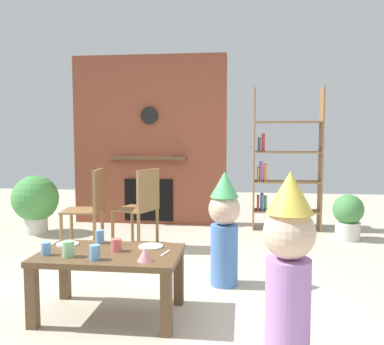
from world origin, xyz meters
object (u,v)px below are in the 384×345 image
object	(u,v)px
coffee_table	(110,263)
paper_cup_near_right	(116,245)
dining_chair_left	(90,204)
paper_cup_center	(46,249)
paper_cup_far_left	(95,252)
child_with_cone_hat	(289,260)
paper_cup_far_right	(100,237)
bookshelf	(282,166)
dining_chair_middle	(142,203)
child_in_pink	(224,226)
paper_plate_front	(68,244)
paper_plate_rear	(151,246)
birthday_cake_slice	(145,255)
potted_plant_short	(35,200)
paper_cup_near_left	(68,249)
potted_plant_tall	(348,215)

from	to	relation	value
coffee_table	paper_cup_near_right	bearing A→B (deg)	36.54
coffee_table	dining_chair_left	xyz separation A→B (m)	(-0.76, 1.64, 0.13)
coffee_table	paper_cup_center	bearing A→B (deg)	-163.53
paper_cup_far_left	child_with_cone_hat	bearing A→B (deg)	-10.59
paper_cup_center	paper_cup_far_right	size ratio (longest dim) A/B	0.88
bookshelf	dining_chair_middle	size ratio (longest dim) A/B	2.11
dining_chair_left	paper_cup_near_right	bearing A→B (deg)	110.37
dining_chair_middle	dining_chair_left	bearing A→B (deg)	34.80
paper_cup_near_right	child_in_pink	bearing A→B (deg)	42.79
dining_chair_middle	paper_cup_center	bearing A→B (deg)	105.93
paper_cup_near_right	dining_chair_left	world-z (taller)	dining_chair_left
bookshelf	paper_plate_front	world-z (taller)	bookshelf
paper_cup_far_right	dining_chair_left	xyz separation A→B (m)	(-0.60, 1.41, 0.00)
paper_plate_rear	dining_chair_middle	world-z (taller)	dining_chair_middle
paper_cup_far_right	paper_plate_rear	size ratio (longest dim) A/B	0.55
paper_cup_center	paper_cup_far_left	size ratio (longest dim) A/B	0.88
birthday_cake_slice	potted_plant_short	bearing A→B (deg)	129.47
potted_plant_short	paper_cup_near_right	bearing A→B (deg)	-51.83
paper_cup_near_right	child_with_cone_hat	world-z (taller)	child_with_cone_hat
paper_plate_rear	paper_cup_near_right	bearing A→B (deg)	-149.32
child_in_pink	paper_cup_near_left	bearing A→B (deg)	-2.44
paper_cup_near_left	child_with_cone_hat	bearing A→B (deg)	-10.81
paper_cup_far_right	bookshelf	bearing A→B (deg)	59.41
potted_plant_tall	potted_plant_short	world-z (taller)	potted_plant_short
paper_cup_center	paper_plate_rear	size ratio (longest dim) A/B	0.49
paper_cup_center	birthday_cake_slice	xyz separation A→B (m)	(0.71, -0.06, -0.00)
child_with_cone_hat	paper_cup_near_left	bearing A→B (deg)	8.52
paper_cup_center	paper_cup_far_right	distance (m)	0.44
bookshelf	coffee_table	world-z (taller)	bookshelf
paper_cup_near_left	paper_cup_far_left	xyz separation A→B (m)	(0.20, -0.04, -0.00)
paper_cup_near_right	potted_plant_tall	distance (m)	3.25
paper_cup_center	potted_plant_short	size ratio (longest dim) A/B	0.12
paper_cup_center	child_with_cone_hat	distance (m)	1.63
paper_cup_center	potted_plant_tall	bearing A→B (deg)	44.37
dining_chair_left	paper_cup_center	bearing A→B (deg)	95.16
paper_cup_center	birthday_cake_slice	world-z (taller)	same
paper_cup_near_left	paper_cup_center	xyz separation A→B (m)	(-0.17, 0.02, -0.01)
birthday_cake_slice	paper_cup_near_right	bearing A→B (deg)	140.96
child_with_cone_hat	potted_plant_short	world-z (taller)	child_with_cone_hat
birthday_cake_slice	potted_plant_short	size ratio (longest dim) A/B	0.13
bookshelf	potted_plant_short	distance (m)	3.27
paper_cup_center	child_with_cone_hat	xyz separation A→B (m)	(1.60, -0.30, 0.07)
paper_cup_near_left	dining_chair_left	distance (m)	1.86
paper_cup_near_right	birthday_cake_slice	world-z (taller)	paper_cup_near_right
paper_cup_far_left	dining_chair_left	xyz separation A→B (m)	(-0.72, 1.83, 0.00)
paper_cup_far_left	child_in_pink	bearing A→B (deg)	47.77
paper_cup_far_left	birthday_cake_slice	world-z (taller)	paper_cup_far_left
paper_cup_center	potted_plant_tall	xyz separation A→B (m)	(2.62, 2.56, -0.20)
dining_chair_left	paper_cup_near_left	bearing A→B (deg)	100.21
paper_cup_near_left	potted_plant_tall	world-z (taller)	paper_cup_near_left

